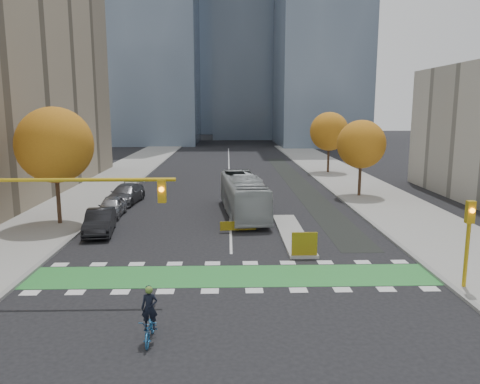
{
  "coord_description": "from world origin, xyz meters",
  "views": [
    {
      "loc": [
        -0.17,
        -20.31,
        8.11
      ],
      "look_at": [
        0.58,
        8.09,
        3.0
      ],
      "focal_mm": 35.0,
      "sensor_mm": 36.0,
      "label": 1
    }
  ],
  "objects": [
    {
      "name": "curb_west",
      "position": [
        -10.0,
        20.0,
        0.07
      ],
      "size": [
        0.3,
        120.0,
        0.16
      ],
      "primitive_type": "cube",
      "color": "gray",
      "rests_on": "ground"
    },
    {
      "name": "parked_car_a",
      "position": [
        -9.0,
        14.61,
        0.74
      ],
      "size": [
        1.79,
        4.35,
        1.48
      ],
      "primitive_type": "imported",
      "rotation": [
        0.0,
        0.0,
        0.01
      ],
      "color": "#929297",
      "rests_on": "ground"
    },
    {
      "name": "sidewalk_east",
      "position": [
        13.5,
        20.0,
        0.07
      ],
      "size": [
        7.0,
        120.0,
        0.15
      ],
      "primitive_type": "cube",
      "color": "gray",
      "rests_on": "ground"
    },
    {
      "name": "hazard_board",
      "position": [
        4.0,
        4.2,
        0.8
      ],
      "size": [
        1.4,
        0.12,
        1.3
      ],
      "primitive_type": "cube",
      "color": "yellow",
      "rests_on": "median_island"
    },
    {
      "name": "parked_car_b",
      "position": [
        -8.55,
        9.61,
        0.79
      ],
      "size": [
        2.33,
        5.01,
        1.59
      ],
      "primitive_type": "imported",
      "rotation": [
        0.0,
        0.0,
        0.14
      ],
      "color": "black",
      "rests_on": "ground"
    },
    {
      "name": "bike_crossing",
      "position": [
        0.0,
        1.5,
        0.01
      ],
      "size": [
        20.0,
        3.0,
        0.01
      ],
      "primitive_type": "cube",
      "color": "#2A8235",
      "rests_on": "ground"
    },
    {
      "name": "ground",
      "position": [
        0.0,
        0.0,
        0.0
      ],
      "size": [
        300.0,
        300.0,
        0.0
      ],
      "primitive_type": "plane",
      "color": "black",
      "rests_on": "ground"
    },
    {
      "name": "tower_ne",
      "position": [
        20.0,
        85.0,
        30.0
      ],
      "size": [
        18.0,
        24.0,
        60.0
      ],
      "primitive_type": "cube",
      "color": "#47566B",
      "rests_on": "ground"
    },
    {
      "name": "parked_car_c",
      "position": [
        -9.0,
        19.61,
        0.8
      ],
      "size": [
        2.88,
        5.75,
        1.6
      ],
      "primitive_type": "imported",
      "rotation": [
        0.0,
        0.0,
        -0.12
      ],
      "color": "#4D4E52",
      "rests_on": "ground"
    },
    {
      "name": "bike_lane_paint",
      "position": [
        7.5,
        30.0,
        0.01
      ],
      "size": [
        2.5,
        50.0,
        0.01
      ],
      "primitive_type": "cube",
      "color": "black",
      "rests_on": "ground"
    },
    {
      "name": "sidewalk_west",
      "position": [
        -13.5,
        20.0,
        0.07
      ],
      "size": [
        7.0,
        120.0,
        0.15
      ],
      "primitive_type": "cube",
      "color": "gray",
      "rests_on": "ground"
    },
    {
      "name": "traffic_signal_east",
      "position": [
        10.5,
        -0.51,
        2.73
      ],
      "size": [
        0.35,
        0.43,
        4.1
      ],
      "color": "#BF9914",
      "rests_on": "ground"
    },
    {
      "name": "centre_line",
      "position": [
        0.0,
        40.0,
        0.01
      ],
      "size": [
        0.15,
        70.0,
        0.01
      ],
      "primitive_type": "cube",
      "color": "silver",
      "rests_on": "ground"
    },
    {
      "name": "tree_west",
      "position": [
        -12.0,
        12.0,
        5.62
      ],
      "size": [
        5.2,
        5.2,
        8.22
      ],
      "color": "#332114",
      "rests_on": "ground"
    },
    {
      "name": "tower_far",
      "position": [
        -4.0,
        140.0,
        40.0
      ],
      "size": [
        26.0,
        26.0,
        80.0
      ],
      "primitive_type": "cube",
      "color": "#47566B",
      "rests_on": "ground"
    },
    {
      "name": "tree_east_far",
      "position": [
        12.5,
        38.0,
        5.24
      ],
      "size": [
        4.8,
        4.8,
        7.65
      ],
      "color": "#332114",
      "rests_on": "ground"
    },
    {
      "name": "tree_east_near",
      "position": [
        12.0,
        22.0,
        4.86
      ],
      "size": [
        4.4,
        4.4,
        7.08
      ],
      "color": "#332114",
      "rests_on": "ground"
    },
    {
      "name": "traffic_signal_west",
      "position": [
        -7.93,
        -0.51,
        4.03
      ],
      "size": [
        8.53,
        0.56,
        5.2
      ],
      "color": "#BF9914",
      "rests_on": "ground"
    },
    {
      "name": "median_island",
      "position": [
        4.0,
        9.0,
        0.08
      ],
      "size": [
        1.6,
        10.0,
        0.16
      ],
      "primitive_type": "cube",
      "color": "gray",
      "rests_on": "ground"
    },
    {
      "name": "cyclist",
      "position": [
        -2.92,
        -4.91,
        0.68
      ],
      "size": [
        0.62,
        1.76,
        2.04
      ],
      "rotation": [
        0.0,
        0.0,
        -0.0
      ],
      "color": "#1F5A90",
      "rests_on": "ground"
    },
    {
      "name": "curb_east",
      "position": [
        10.0,
        20.0,
        0.07
      ],
      "size": [
        0.3,
        120.0,
        0.16
      ],
      "primitive_type": "cube",
      "color": "gray",
      "rests_on": "ground"
    },
    {
      "name": "bus",
      "position": [
        1.02,
        14.89,
        1.52
      ],
      "size": [
        3.62,
        11.08,
        3.03
      ],
      "primitive_type": "imported",
      "rotation": [
        0.0,
        0.0,
        0.1
      ],
      "color": "#A4AAAC",
      "rests_on": "ground"
    }
  ]
}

